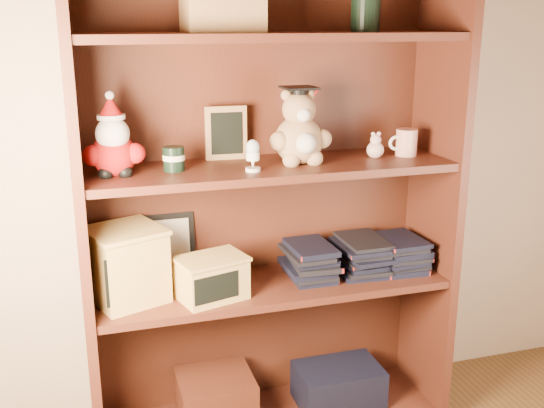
% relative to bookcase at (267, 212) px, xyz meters
% --- Properties ---
extents(bookcase, '(1.20, 0.35, 1.60)m').
position_rel_bookcase_xyz_m(bookcase, '(0.00, 0.00, 0.00)').
color(bookcase, '#4D2216').
rests_on(bookcase, ground).
extents(shelf_lower, '(1.14, 0.33, 0.02)m').
position_rel_bookcase_xyz_m(shelf_lower, '(0.00, -0.05, -0.24)').
color(shelf_lower, '#4D2216').
rests_on(shelf_lower, ground).
extents(shelf_upper, '(1.14, 0.33, 0.02)m').
position_rel_bookcase_xyz_m(shelf_upper, '(0.00, -0.05, 0.16)').
color(shelf_upper, '#4D2216').
rests_on(shelf_upper, ground).
extents(santa_plush, '(0.18, 0.13, 0.25)m').
position_rel_bookcase_xyz_m(santa_plush, '(-0.48, -0.06, 0.26)').
color(santa_plush, '#A50F0F').
rests_on(santa_plush, shelf_upper).
extents(teachers_tin, '(0.07, 0.07, 0.07)m').
position_rel_bookcase_xyz_m(teachers_tin, '(-0.30, -0.05, 0.21)').
color(teachers_tin, black).
rests_on(teachers_tin, shelf_upper).
extents(chalkboard_plaque, '(0.13, 0.07, 0.17)m').
position_rel_bookcase_xyz_m(chalkboard_plaque, '(-0.12, 0.06, 0.25)').
color(chalkboard_plaque, '#9E7547').
rests_on(chalkboard_plaque, shelf_upper).
extents(egg_cup, '(0.05, 0.05, 0.10)m').
position_rel_bookcase_xyz_m(egg_cup, '(-0.08, -0.13, 0.22)').
color(egg_cup, white).
rests_on(egg_cup, shelf_upper).
extents(grad_teddy_bear, '(0.20, 0.17, 0.25)m').
position_rel_bookcase_xyz_m(grad_teddy_bear, '(0.09, -0.06, 0.26)').
color(grad_teddy_bear, tan).
rests_on(grad_teddy_bear, shelf_upper).
extents(pink_figurine, '(0.06, 0.06, 0.09)m').
position_rel_bookcase_xyz_m(pink_figurine, '(0.36, -0.05, 0.20)').
color(pink_figurine, beige).
rests_on(pink_figurine, shelf_upper).
extents(teacher_mug, '(0.10, 0.07, 0.09)m').
position_rel_bookcase_xyz_m(teacher_mug, '(0.47, -0.05, 0.22)').
color(teacher_mug, silver).
rests_on(teacher_mug, shelf_upper).
extents(certificate_frame, '(0.18, 0.05, 0.22)m').
position_rel_bookcase_xyz_m(certificate_frame, '(-0.32, 0.09, -0.12)').
color(certificate_frame, black).
rests_on(certificate_frame, shelf_lower).
extents(treats_box, '(0.27, 0.27, 0.23)m').
position_rel_bookcase_xyz_m(treats_box, '(-0.46, -0.05, -0.11)').
color(treats_box, '#D6AF58').
rests_on(treats_box, shelf_lower).
extents(pencils_box, '(0.24, 0.20, 0.14)m').
position_rel_bookcase_xyz_m(pencils_box, '(-0.21, -0.12, -0.16)').
color(pencils_box, '#D6AF58').
rests_on(pencils_box, shelf_lower).
extents(book_stack_left, '(0.14, 0.20, 0.11)m').
position_rel_bookcase_xyz_m(book_stack_left, '(0.13, -0.05, -0.17)').
color(book_stack_left, black).
rests_on(book_stack_left, shelf_lower).
extents(book_stack_mid, '(0.14, 0.20, 0.13)m').
position_rel_bookcase_xyz_m(book_stack_mid, '(0.32, -0.05, -0.16)').
color(book_stack_mid, black).
rests_on(book_stack_mid, shelf_lower).
extents(book_stack_right, '(0.14, 0.20, 0.11)m').
position_rel_bookcase_xyz_m(book_stack_right, '(0.47, -0.05, -0.17)').
color(book_stack_right, black).
rests_on(book_stack_right, shelf_lower).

